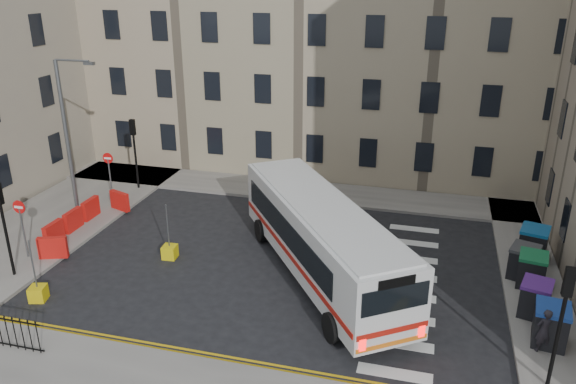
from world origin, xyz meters
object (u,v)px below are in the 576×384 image
at_px(bus, 321,236).
at_px(wheelie_bin_b, 535,298).
at_px(streetlamp, 67,138).
at_px(bollard_yellow, 170,252).
at_px(pedestrian, 544,331).
at_px(wheelie_bin_c, 532,270).
at_px(wheelie_bin_a, 551,325).
at_px(wheelie_bin_d, 524,262).
at_px(wheelie_bin_e, 533,243).
at_px(bollard_chevron, 38,293).

xyz_separation_m(bus, wheelie_bin_b, (8.28, -0.91, -1.07)).
bearing_deg(streetlamp, bollard_yellow, -22.57).
xyz_separation_m(wheelie_bin_b, pedestrian, (-0.04, -2.26, 0.13)).
xyz_separation_m(wheelie_bin_b, bollard_yellow, (-15.12, 0.76, -0.52)).
distance_m(wheelie_bin_c, bollard_yellow, 15.34).
xyz_separation_m(wheelie_bin_a, bollard_yellow, (-15.38, 2.46, -0.56)).
xyz_separation_m(wheelie_bin_d, wheelie_bin_e, (0.59, 1.80, 0.05)).
relative_size(wheelie_bin_a, bollard_chevron, 2.37).
bearing_deg(wheelie_bin_b, wheelie_bin_a, -65.82).
xyz_separation_m(wheelie_bin_e, bollard_yellow, (-15.62, -3.86, -0.58)).
bearing_deg(pedestrian, wheelie_bin_a, -140.42).
xyz_separation_m(streetlamp, bus, (13.39, -2.57, -2.45)).
height_order(wheelie_bin_a, wheelie_bin_e, wheelie_bin_e).
xyz_separation_m(bus, wheelie_bin_e, (8.78, 3.71, -1.00)).
xyz_separation_m(wheelie_bin_b, bollard_chevron, (-18.53, -3.75, -0.52)).
relative_size(pedestrian, bollard_yellow, 2.67).
relative_size(pedestrian, bollard_chevron, 2.67).
height_order(wheelie_bin_b, pedestrian, pedestrian).
distance_m(streetlamp, bollard_chevron, 8.86).
bearing_deg(bus, wheelie_bin_e, -11.98).
bearing_deg(wheelie_bin_a, wheelie_bin_c, 100.02).
xyz_separation_m(wheelie_bin_d, bollard_yellow, (-15.03, -2.06, -0.54)).
bearing_deg(pedestrian, wheelie_bin_c, -114.76).
height_order(wheelie_bin_c, wheelie_bin_d, wheelie_bin_c).
distance_m(wheelie_bin_b, pedestrian, 2.27).
xyz_separation_m(wheelie_bin_c, wheelie_bin_e, (0.36, 2.43, 0.05)).
bearing_deg(bollard_yellow, bollard_chevron, -127.13).
xyz_separation_m(streetlamp, bollard_yellow, (6.55, -2.72, -4.04)).
xyz_separation_m(bus, wheelie_bin_c, (8.43, 1.28, -1.05)).
relative_size(wheelie_bin_b, bollard_chevron, 2.39).
xyz_separation_m(bus, wheelie_bin_a, (8.54, -2.61, -1.02)).
distance_m(wheelie_bin_c, wheelie_bin_d, 0.67).
distance_m(streetlamp, wheelie_bin_b, 22.23).
height_order(wheelie_bin_c, pedestrian, pedestrian).
bearing_deg(wheelie_bin_d, wheelie_bin_a, -66.39).
relative_size(streetlamp, bus, 0.72).
distance_m(wheelie_bin_b, bollard_chevron, 18.91).
distance_m(wheelie_bin_d, pedestrian, 5.09).
height_order(bus, wheelie_bin_d, bus).
bearing_deg(wheelie_bin_c, streetlamp, -173.70).
bearing_deg(wheelie_bin_b, pedestrian, -75.55).
bearing_deg(bollard_chevron, wheelie_bin_c, 17.65).
relative_size(wheelie_bin_c, bollard_chevron, 2.33).
relative_size(wheelie_bin_b, pedestrian, 0.90).
relative_size(wheelie_bin_c, bollard_yellow, 2.33).
distance_m(wheelie_bin_a, bollard_chevron, 18.91).
xyz_separation_m(bus, bollard_chevron, (-10.25, -4.66, -1.58)).
xyz_separation_m(wheelie_bin_b, wheelie_bin_c, (0.15, 2.19, 0.02)).
bearing_deg(wheelie_bin_e, pedestrian, -79.94).
xyz_separation_m(streetlamp, wheelie_bin_a, (21.93, -5.18, -3.48)).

